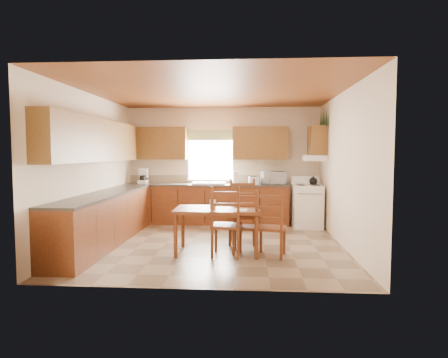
# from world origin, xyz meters

# --- Properties ---
(floor) EXTENTS (4.50, 4.50, 0.00)m
(floor) POSITION_xyz_m (0.00, 0.00, 0.00)
(floor) COLOR #846F55
(floor) RESTS_ON ground
(ceiling) EXTENTS (4.50, 4.50, 0.00)m
(ceiling) POSITION_xyz_m (0.00, 0.00, 2.70)
(ceiling) COLOR brown
(ceiling) RESTS_ON floor
(wall_left) EXTENTS (4.50, 4.50, 0.00)m
(wall_left) POSITION_xyz_m (-2.25, 0.00, 1.35)
(wall_left) COLOR beige
(wall_left) RESTS_ON floor
(wall_right) EXTENTS (4.50, 4.50, 0.00)m
(wall_right) POSITION_xyz_m (2.25, 0.00, 1.35)
(wall_right) COLOR beige
(wall_right) RESTS_ON floor
(wall_back) EXTENTS (4.50, 4.50, 0.00)m
(wall_back) POSITION_xyz_m (0.00, 2.25, 1.35)
(wall_back) COLOR beige
(wall_back) RESTS_ON floor
(wall_front) EXTENTS (4.50, 4.50, 0.00)m
(wall_front) POSITION_xyz_m (0.00, -2.25, 1.35)
(wall_front) COLOR beige
(wall_front) RESTS_ON floor
(lower_cab_back) EXTENTS (3.75, 0.60, 0.88)m
(lower_cab_back) POSITION_xyz_m (-0.38, 1.95, 0.44)
(lower_cab_back) COLOR brown
(lower_cab_back) RESTS_ON floor
(lower_cab_left) EXTENTS (0.60, 3.60, 0.88)m
(lower_cab_left) POSITION_xyz_m (-1.95, -0.15, 0.44)
(lower_cab_left) COLOR brown
(lower_cab_left) RESTS_ON floor
(counter_back) EXTENTS (3.75, 0.63, 0.04)m
(counter_back) POSITION_xyz_m (-0.38, 1.95, 0.90)
(counter_back) COLOR #3E3832
(counter_back) RESTS_ON lower_cab_back
(counter_left) EXTENTS (0.63, 3.60, 0.04)m
(counter_left) POSITION_xyz_m (-1.95, -0.15, 0.90)
(counter_left) COLOR #3E3832
(counter_left) RESTS_ON lower_cab_left
(backsplash) EXTENTS (3.75, 0.01, 0.18)m
(backsplash) POSITION_xyz_m (-0.38, 2.24, 1.01)
(backsplash) COLOR gray
(backsplash) RESTS_ON counter_back
(upper_cab_back_left) EXTENTS (1.41, 0.33, 0.75)m
(upper_cab_back_left) POSITION_xyz_m (-1.55, 2.08, 1.85)
(upper_cab_back_left) COLOR brown
(upper_cab_back_left) RESTS_ON wall_back
(upper_cab_back_right) EXTENTS (1.25, 0.33, 0.75)m
(upper_cab_back_right) POSITION_xyz_m (0.86, 2.08, 1.85)
(upper_cab_back_right) COLOR brown
(upper_cab_back_right) RESTS_ON wall_back
(upper_cab_left) EXTENTS (0.33, 3.60, 0.75)m
(upper_cab_left) POSITION_xyz_m (-2.08, -0.15, 1.85)
(upper_cab_left) COLOR brown
(upper_cab_left) RESTS_ON wall_left
(upper_cab_stove) EXTENTS (0.33, 0.62, 0.62)m
(upper_cab_stove) POSITION_xyz_m (2.08, 1.65, 1.90)
(upper_cab_stove) COLOR brown
(upper_cab_stove) RESTS_ON wall_right
(range_hood) EXTENTS (0.44, 0.62, 0.12)m
(range_hood) POSITION_xyz_m (2.03, 1.65, 1.52)
(range_hood) COLOR white
(range_hood) RESTS_ON wall_right
(window_frame) EXTENTS (1.13, 0.02, 1.18)m
(window_frame) POSITION_xyz_m (-0.30, 2.22, 1.55)
(window_frame) COLOR white
(window_frame) RESTS_ON wall_back
(window_pane) EXTENTS (1.05, 0.01, 1.10)m
(window_pane) POSITION_xyz_m (-0.30, 2.21, 1.55)
(window_pane) COLOR white
(window_pane) RESTS_ON wall_back
(window_valance) EXTENTS (1.19, 0.01, 0.24)m
(window_valance) POSITION_xyz_m (-0.30, 2.19, 2.05)
(window_valance) COLOR #467336
(window_valance) RESTS_ON wall_back
(sink_basin) EXTENTS (0.75, 0.45, 0.04)m
(sink_basin) POSITION_xyz_m (-0.30, 1.95, 0.94)
(sink_basin) COLOR silver
(sink_basin) RESTS_ON counter_back
(pine_decal_a) EXTENTS (0.22, 0.22, 0.36)m
(pine_decal_a) POSITION_xyz_m (2.21, 1.33, 2.38)
(pine_decal_a) COLOR #164324
(pine_decal_a) RESTS_ON wall_right
(pine_decal_b) EXTENTS (0.22, 0.22, 0.36)m
(pine_decal_b) POSITION_xyz_m (2.21, 1.65, 2.42)
(pine_decal_b) COLOR #164324
(pine_decal_b) RESTS_ON wall_right
(pine_decal_c) EXTENTS (0.22, 0.22, 0.36)m
(pine_decal_c) POSITION_xyz_m (2.21, 1.97, 2.38)
(pine_decal_c) COLOR #164324
(pine_decal_c) RESTS_ON wall_right
(stove) EXTENTS (0.62, 0.64, 0.92)m
(stove) POSITION_xyz_m (1.88, 1.62, 0.46)
(stove) COLOR white
(stove) RESTS_ON floor
(coffeemaker) EXTENTS (0.29, 0.32, 0.37)m
(coffeemaker) POSITION_xyz_m (-1.87, 1.99, 1.11)
(coffeemaker) COLOR white
(coffeemaker) RESTS_ON counter_back
(paper_towel) EXTENTS (0.15, 0.15, 0.28)m
(paper_towel) POSITION_xyz_m (0.29, 1.97, 1.06)
(paper_towel) COLOR white
(paper_towel) RESTS_ON counter_back
(toaster) EXTENTS (0.24, 0.19, 0.18)m
(toaster) POSITION_xyz_m (0.72, 1.89, 1.01)
(toaster) COLOR white
(toaster) RESTS_ON counter_back
(microwave) EXTENTS (0.55, 0.44, 0.30)m
(microwave) POSITION_xyz_m (1.16, 1.95, 1.07)
(microwave) COLOR white
(microwave) RESTS_ON counter_back
(dining_table) EXTENTS (1.38, 0.79, 0.74)m
(dining_table) POSITION_xyz_m (0.10, -0.60, 0.37)
(dining_table) COLOR brown
(dining_table) RESTS_ON floor
(chair_near_left) EXTENTS (0.49, 0.47, 1.11)m
(chair_near_left) POSITION_xyz_m (0.26, -0.74, 0.55)
(chair_near_left) COLOR brown
(chair_near_left) RESTS_ON floor
(chair_near_right) EXTENTS (0.52, 0.50, 1.05)m
(chair_near_right) POSITION_xyz_m (0.96, -0.74, 0.52)
(chair_near_right) COLOR brown
(chair_near_right) RESTS_ON floor
(chair_far_left) EXTENTS (0.43, 0.41, 0.98)m
(chair_far_left) POSITION_xyz_m (0.56, -0.57, 0.49)
(chair_far_left) COLOR brown
(chair_far_left) RESTS_ON floor
(chair_far_right) EXTENTS (0.48, 0.46, 1.15)m
(chair_far_right) POSITION_xyz_m (0.49, 0.07, 0.57)
(chair_far_right) COLOR brown
(chair_far_right) RESTS_ON floor
(table_paper) EXTENTS (0.20, 0.27, 0.00)m
(table_paper) POSITION_xyz_m (0.49, -0.75, 0.74)
(table_paper) COLOR white
(table_paper) RESTS_ON dining_table
(table_card) EXTENTS (0.10, 0.02, 0.13)m
(table_card) POSITION_xyz_m (0.02, -0.53, 0.80)
(table_card) COLOR white
(table_card) RESTS_ON dining_table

